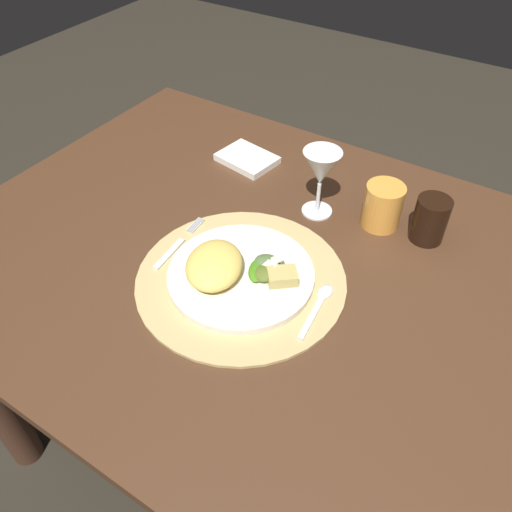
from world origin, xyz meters
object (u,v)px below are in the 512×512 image
at_px(fork, 177,245).
at_px(napkin, 247,159).
at_px(dining_table, 291,324).
at_px(dinner_plate, 241,275).
at_px(spoon, 320,302).
at_px(dark_tumbler, 430,220).
at_px(wine_glass, 321,170).
at_px(amber_tumbler, 383,206).

bearing_deg(fork, napkin, 99.17).
distance_m(dining_table, dinner_plate, 0.19).
bearing_deg(dining_table, napkin, 136.74).
height_order(dinner_plate, spoon, dinner_plate).
bearing_deg(dinner_plate, dark_tumbler, 50.43).
bearing_deg(wine_glass, fork, -125.01).
xyz_separation_m(spoon, dark_tumbler, (0.09, 0.27, 0.04)).
height_order(fork, dark_tumbler, dark_tumbler).
xyz_separation_m(dinner_plate, dark_tumbler, (0.24, 0.29, 0.03)).
xyz_separation_m(dinner_plate, wine_glass, (0.02, 0.25, 0.09)).
relative_size(dinner_plate, wine_glass, 1.83).
bearing_deg(napkin, spoon, -41.14).
bearing_deg(dark_tumbler, dinner_plate, -129.57).
xyz_separation_m(dinner_plate, napkin, (-0.20, 0.33, -0.01)).
height_order(amber_tumbler, dark_tumbler, dark_tumbler).
relative_size(fork, dark_tumbler, 1.72).
bearing_deg(amber_tumbler, dining_table, -109.27).
bearing_deg(napkin, dining_table, -43.26).
bearing_deg(dark_tumbler, spoon, -109.26).
height_order(dining_table, spoon, spoon).
bearing_deg(spoon, dinner_plate, -170.98).
bearing_deg(fork, spoon, 3.86).
relative_size(dining_table, fork, 8.71).
relative_size(dining_table, spoon, 10.31).
bearing_deg(fork, dining_table, 16.57).
bearing_deg(dining_table, dark_tumbler, 52.88).
bearing_deg(dinner_plate, fork, 178.75).
xyz_separation_m(dinner_plate, spoon, (0.15, 0.02, -0.00)).
distance_m(dinner_plate, spoon, 0.15).
xyz_separation_m(fork, napkin, (-0.05, 0.32, -0.00)).
xyz_separation_m(dining_table, wine_glass, (-0.05, 0.18, 0.25)).
bearing_deg(dark_tumbler, amber_tumbler, -175.11).
distance_m(amber_tumbler, dark_tumbler, 0.09).
relative_size(dinner_plate, fork, 1.67).
height_order(fork, spoon, spoon).
relative_size(dinner_plate, napkin, 2.05).
bearing_deg(dinner_plate, spoon, 9.02).
distance_m(fork, amber_tumbler, 0.41).
height_order(dinner_plate, dark_tumbler, dark_tumbler).
height_order(dining_table, dark_tumbler, dark_tumbler).
bearing_deg(napkin, dark_tumbler, -4.83).
relative_size(dinner_plate, spoon, 1.98).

